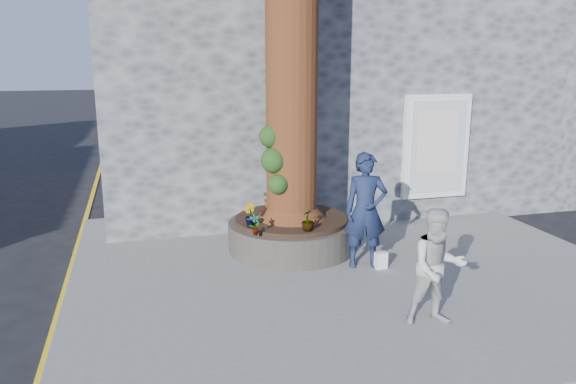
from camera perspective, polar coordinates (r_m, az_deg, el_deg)
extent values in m
plane|color=black|center=(8.43, -1.29, -11.35)|extent=(120.00, 120.00, 0.00)
cube|color=slate|center=(9.71, 5.97, -7.60)|extent=(9.00, 8.00, 0.12)
cube|color=yellow|center=(9.23, -21.92, -10.09)|extent=(0.10, 30.00, 0.01)
cube|color=#454749|center=(15.26, 1.33, 11.47)|extent=(10.00, 8.00, 6.00)
cube|color=white|center=(12.35, 14.80, 4.48)|extent=(1.50, 0.12, 2.20)
cube|color=silver|center=(12.30, 14.93, 4.44)|extent=(1.25, 0.04, 1.95)
cube|color=silver|center=(12.27, 15.01, 4.89)|extent=(0.90, 0.02, 1.30)
cube|color=#454749|center=(19.13, 25.41, 10.62)|extent=(6.00, 8.00, 6.00)
cylinder|color=black|center=(10.29, 0.36, -4.40)|extent=(2.30, 2.30, 0.52)
cylinder|color=black|center=(10.20, 0.36, -2.80)|extent=(2.04, 2.04, 0.08)
cylinder|color=#4B2412|center=(9.83, 0.40, 18.92)|extent=(0.90, 0.90, 7.50)
cone|color=#4B2412|center=(10.10, 0.36, -0.67)|extent=(1.24, 1.24, 0.70)
sphere|color=#1A4115|center=(9.65, -1.49, 3.22)|extent=(0.44, 0.44, 0.44)
sphere|color=#1A4115|center=(9.65, -0.99, 0.80)|extent=(0.36, 0.36, 0.36)
sphere|color=#1A4115|center=(9.70, -1.79, 5.66)|extent=(0.40, 0.40, 0.40)
imported|color=#16203D|center=(9.33, 7.89, -1.89)|extent=(0.79, 0.61, 1.93)
imported|color=#BBB9B3|center=(7.56, 14.94, -7.41)|extent=(0.84, 0.70, 1.57)
cube|color=white|center=(9.52, 9.42, -6.86)|extent=(0.21, 0.13, 0.28)
imported|color=gray|center=(9.15, -3.35, -3.31)|extent=(0.22, 0.18, 0.36)
imported|color=gray|center=(9.59, -3.93, -2.38)|extent=(0.28, 0.29, 0.41)
imported|color=gray|center=(9.36, 2.04, -2.85)|extent=(0.29, 0.29, 0.37)
imported|color=gray|center=(10.89, -1.94, -0.70)|extent=(0.27, 0.30, 0.30)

